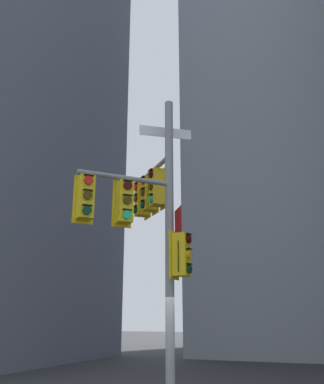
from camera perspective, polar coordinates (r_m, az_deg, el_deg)
name	(u,v)px	position (r m, az deg, el deg)	size (l,w,h in m)	color
building_mid_block	(306,28)	(37.75, 19.22, 20.59)	(16.14, 16.14, 49.10)	#9399A3
signal_pole_assembly	(149,216)	(10.43, -1.75, -3.29)	(2.32, 3.54, 7.56)	gray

